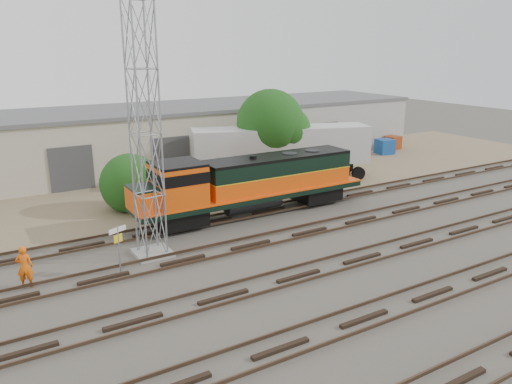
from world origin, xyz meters
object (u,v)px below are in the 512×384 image
signal_tower (146,139)px  semi_trailer (285,147)px  locomotive (249,183)px  worker (25,267)px

signal_tower → semi_trailer: size_ratio=0.87×
signal_tower → semi_trailer: (14.51, 9.09, -3.40)m
locomotive → worker: bearing=-165.9°
locomotive → signal_tower: signal_tower is taller
worker → locomotive: bearing=-147.2°
signal_tower → semi_trailer: signal_tower is taller
locomotive → semi_trailer: (6.97, 6.24, 0.55)m
locomotive → signal_tower: 8.97m
signal_tower → worker: 8.07m
signal_tower → locomotive: bearing=20.7°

